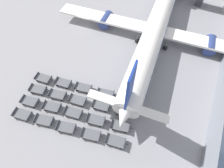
# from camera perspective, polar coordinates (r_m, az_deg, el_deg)

# --- Properties ---
(ground_plane) EXTENTS (500.00, 500.00, 0.00)m
(ground_plane) POSITION_cam_1_polar(r_m,az_deg,el_deg) (43.35, -9.01, 18.54)
(ground_plane) COLOR gray
(airplane) EXTENTS (43.77, 48.25, 11.95)m
(airplane) POSITION_cam_1_polar(r_m,az_deg,el_deg) (39.63, 14.55, 18.47)
(airplane) COLOR white
(airplane) RESTS_ON ground_plane
(baggage_dolly_row_near_col_a) EXTENTS (3.66, 2.04, 0.92)m
(baggage_dolly_row_near_col_a) POSITION_cam_1_polar(r_m,az_deg,el_deg) (31.75, -27.21, -8.81)
(baggage_dolly_row_near_col_a) COLOR #515459
(baggage_dolly_row_near_col_a) RESTS_ON ground_plane
(baggage_dolly_row_near_col_b) EXTENTS (3.67, 2.21, 0.92)m
(baggage_dolly_row_near_col_b) POSITION_cam_1_polar(r_m,az_deg,el_deg) (29.92, -21.29, -10.94)
(baggage_dolly_row_near_col_b) COLOR #515459
(baggage_dolly_row_near_col_b) RESTS_ON ground_plane
(baggage_dolly_row_near_col_c) EXTENTS (3.67, 2.22, 0.92)m
(baggage_dolly_row_near_col_c) POSITION_cam_1_polar(r_m,az_deg,el_deg) (28.44, -14.74, -13.49)
(baggage_dolly_row_near_col_c) COLOR #515459
(baggage_dolly_row_near_col_c) RESTS_ON ground_plane
(baggage_dolly_row_near_col_d) EXTENTS (3.67, 2.19, 0.92)m
(baggage_dolly_row_near_col_d) POSITION_cam_1_polar(r_m,az_deg,el_deg) (27.39, -6.89, -16.05)
(baggage_dolly_row_near_col_d) COLOR #515459
(baggage_dolly_row_near_col_d) RESTS_ON ground_plane
(baggage_dolly_row_near_col_e) EXTENTS (3.66, 2.02, 0.92)m
(baggage_dolly_row_near_col_e) POSITION_cam_1_polar(r_m,az_deg,el_deg) (26.96, 1.13, -18.09)
(baggage_dolly_row_near_col_e) COLOR #515459
(baggage_dolly_row_near_col_e) RESTS_ON ground_plane
(baggage_dolly_row_mid_a_col_a) EXTENTS (3.66, 2.05, 0.92)m
(baggage_dolly_row_mid_a_col_a) POSITION_cam_1_polar(r_m,az_deg,el_deg) (32.40, -25.22, -5.08)
(baggage_dolly_row_mid_a_col_a) COLOR #515459
(baggage_dolly_row_mid_a_col_a) RESTS_ON ground_plane
(baggage_dolly_row_mid_a_col_b) EXTENTS (3.67, 2.18, 0.92)m
(baggage_dolly_row_mid_a_col_b) POSITION_cam_1_polar(r_m,az_deg,el_deg) (30.53, -19.02, -6.99)
(baggage_dolly_row_mid_a_col_b) COLOR #515459
(baggage_dolly_row_mid_a_col_b) RESTS_ON ground_plane
(baggage_dolly_row_mid_a_col_c) EXTENTS (3.66, 2.03, 0.92)m
(baggage_dolly_row_mid_a_col_c) POSITION_cam_1_polar(r_m,az_deg,el_deg) (29.13, -12.59, -9.06)
(baggage_dolly_row_mid_a_col_c) COLOR #515459
(baggage_dolly_row_mid_a_col_c) RESTS_ON ground_plane
(baggage_dolly_row_mid_a_col_d) EXTENTS (3.67, 2.14, 0.92)m
(baggage_dolly_row_mid_a_col_d) POSITION_cam_1_polar(r_m,az_deg,el_deg) (28.09, -5.33, -11.58)
(baggage_dolly_row_mid_a_col_d) COLOR #515459
(baggage_dolly_row_mid_a_col_d) RESTS_ON ground_plane
(baggage_dolly_row_mid_a_col_e) EXTENTS (3.67, 2.19, 0.92)m
(baggage_dolly_row_mid_a_col_e) POSITION_cam_1_polar(r_m,az_deg,el_deg) (27.66, 2.70, -13.46)
(baggage_dolly_row_mid_a_col_e) COLOR #515459
(baggage_dolly_row_mid_a_col_e) RESTS_ON ground_plane
(baggage_dolly_row_mid_b_col_a) EXTENTS (3.67, 2.15, 0.92)m
(baggage_dolly_row_mid_b_col_a) POSITION_cam_1_polar(r_m,az_deg,el_deg) (33.10, -23.00, -1.61)
(baggage_dolly_row_mid_b_col_a) COLOR #515459
(baggage_dolly_row_mid_b_col_a) RESTS_ON ground_plane
(baggage_dolly_row_mid_b_col_b) EXTENTS (3.67, 2.14, 0.92)m
(baggage_dolly_row_mid_b_col_b) POSITION_cam_1_polar(r_m,az_deg,el_deg) (31.36, -17.33, -3.31)
(baggage_dolly_row_mid_b_col_b) COLOR #515459
(baggage_dolly_row_mid_b_col_b) RESTS_ON ground_plane
(baggage_dolly_row_mid_b_col_c) EXTENTS (3.65, 1.98, 0.92)m
(baggage_dolly_row_mid_b_col_c) POSITION_cam_1_polar(r_m,az_deg,el_deg) (29.99, -11.15, -5.16)
(baggage_dolly_row_mid_b_col_c) COLOR #515459
(baggage_dolly_row_mid_b_col_c) RESTS_ON ground_plane
(baggage_dolly_row_mid_b_col_d) EXTENTS (3.66, 2.04, 0.92)m
(baggage_dolly_row_mid_b_col_d) POSITION_cam_1_polar(r_m,az_deg,el_deg) (29.03, -3.59, -7.01)
(baggage_dolly_row_mid_b_col_d) COLOR #515459
(baggage_dolly_row_mid_b_col_d) RESTS_ON ground_plane
(baggage_dolly_row_mid_b_col_e) EXTENTS (3.66, 2.01, 0.92)m
(baggage_dolly_row_mid_b_col_e) POSITION_cam_1_polar(r_m,az_deg,el_deg) (28.62, 3.99, -8.79)
(baggage_dolly_row_mid_b_col_e) COLOR #515459
(baggage_dolly_row_mid_b_col_e) RESTS_ON ground_plane
(baggage_dolly_row_far_col_a) EXTENTS (3.65, 1.95, 0.92)m
(baggage_dolly_row_far_col_a) POSITION_cam_1_polar(r_m,az_deg,el_deg) (34.13, -21.47, 1.77)
(baggage_dolly_row_far_col_a) COLOR #515459
(baggage_dolly_row_far_col_a) RESTS_ON ground_plane
(baggage_dolly_row_far_col_b) EXTENTS (3.65, 1.98, 0.92)m
(baggage_dolly_row_far_col_b) POSITION_cam_1_polar(r_m,az_deg,el_deg) (32.41, -15.65, 0.41)
(baggage_dolly_row_far_col_b) COLOR #515459
(baggage_dolly_row_far_col_b) RESTS_ON ground_plane
(baggage_dolly_row_far_col_c) EXTENTS (3.66, 2.07, 0.92)m
(baggage_dolly_row_far_col_c) POSITION_cam_1_polar(r_m,az_deg,el_deg) (31.07, -9.36, -1.17)
(baggage_dolly_row_far_col_c) COLOR #515459
(baggage_dolly_row_far_col_c) RESTS_ON ground_plane
(baggage_dolly_row_far_col_d) EXTENTS (3.67, 2.21, 0.92)m
(baggage_dolly_row_far_col_d) POSITION_cam_1_polar(r_m,az_deg,el_deg) (30.05, -2.14, -3.15)
(baggage_dolly_row_far_col_d) COLOR #515459
(baggage_dolly_row_far_col_d) RESTS_ON ground_plane
(baggage_dolly_row_far_col_e) EXTENTS (3.66, 2.08, 0.92)m
(baggage_dolly_row_far_col_e) POSITION_cam_1_polar(r_m,az_deg,el_deg) (29.66, 5.15, -4.82)
(baggage_dolly_row_far_col_e) COLOR #515459
(baggage_dolly_row_far_col_e) RESTS_ON ground_plane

